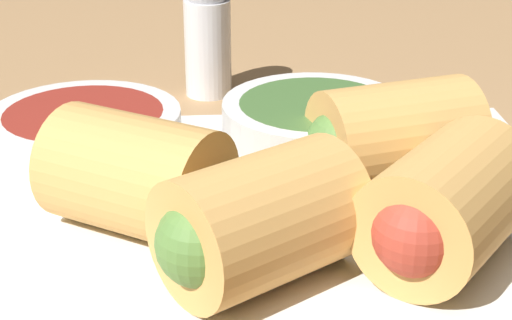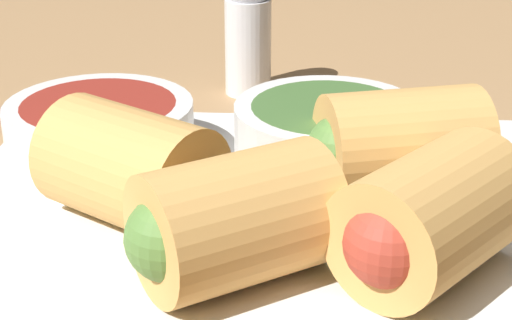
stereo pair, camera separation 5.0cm
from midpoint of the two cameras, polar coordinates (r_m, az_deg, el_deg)
table_surface at (r=42.15cm, az=4.11°, el=-5.16°), size 180.00×140.00×2.00cm
serving_plate at (r=40.34cm, az=3.56°, el=-3.73°), size 29.14×22.11×1.50cm
roll_front_left at (r=37.46cm, az=-5.11°, el=-0.43°), size 8.93×8.26×5.17cm
roll_front_right at (r=32.63cm, az=2.40°, el=-4.35°), size 8.94×8.36×5.17cm
roll_back_left at (r=40.19cm, az=12.66°, el=0.83°), size 8.66×6.94×5.17cm
roll_back_right at (r=33.94cm, az=15.38°, el=-4.07°), size 8.62×8.92×5.17cm
dipping_bowl_near at (r=43.27cm, az=8.15°, el=1.71°), size 9.50×9.50×3.18cm
dipping_bowl_far at (r=43.48cm, az=-7.14°, el=1.88°), size 9.50×9.50×3.18cm
salt_shaker at (r=56.65cm, az=2.02°, el=8.45°), size 3.07×3.07×8.32cm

